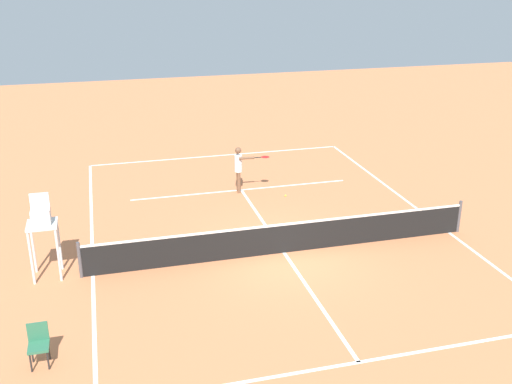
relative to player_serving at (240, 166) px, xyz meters
The scene contains 7 objects.
ground_plane 5.42m from the player_serving, 91.04° to the left, with size 60.00×60.00×0.00m, color #D37A4C.
court_lines 5.42m from the player_serving, 91.04° to the left, with size 11.29×20.11×0.01m.
tennis_net 5.35m from the player_serving, 91.04° to the left, with size 11.89×0.10×1.07m.
player_serving is the anchor object (origin of this frame).
tennis_ball 2.05m from the player_serving, 149.52° to the left, with size 0.07×0.07×0.07m, color #CCE033.
umpire_chair 8.37m from the player_serving, 36.86° to the left, with size 0.80×0.80×2.41m.
courtside_chair_near 11.25m from the player_serving, 53.86° to the left, with size 0.44×0.46×0.95m.
Camera 1 is at (5.00, 15.55, 8.23)m, focal length 42.33 mm.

